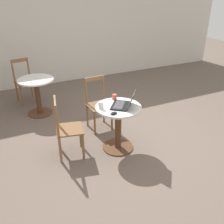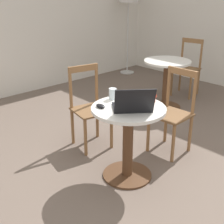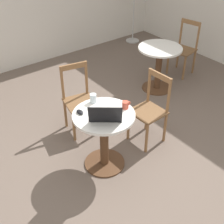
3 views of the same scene
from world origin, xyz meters
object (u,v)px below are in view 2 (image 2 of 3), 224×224
chair_near_back (89,108)px  mouse (100,106)px  chair_mid_right (187,68)px  cafe_table_mid (167,76)px  drinking_glass (113,94)px  chair_near_right (173,113)px  floor_lamp (128,1)px  mug (152,98)px  laptop (133,105)px  cafe_table_near (128,131)px

chair_near_back → mouse: bearing=-120.5°
chair_near_back → chair_mid_right: same height
cafe_table_mid → drinking_glass: size_ratio=6.84×
cafe_table_mid → chair_near_right: bearing=-139.3°
floor_lamp → mug: size_ratio=15.24×
laptop → mug: size_ratio=4.40×
mouse → chair_near_back: bearing=59.5°
laptop → chair_near_right: bearing=7.7°
cafe_table_near → drinking_glass: (0.04, 0.26, 0.29)m
laptop → mug: 0.29m
floor_lamp → mouse: floor_lamp is taller
floor_lamp → cafe_table_mid: bearing=-119.6°
floor_lamp → laptop: size_ratio=3.47×
cafe_table_near → floor_lamp: 3.95m
floor_lamp → drinking_glass: 3.69m
cafe_table_near → chair_near_back: size_ratio=0.79×
chair_mid_right → floor_lamp: (0.26, 1.64, 0.99)m
mug → drinking_glass: (-0.21, 0.31, 0.01)m
mug → chair_mid_right: bearing=26.0°
cafe_table_mid → laptop: (-1.77, -0.97, 0.29)m
chair_near_right → chair_mid_right: 2.02m
cafe_table_near → floor_lamp: size_ratio=0.44×
cafe_table_near → mug: 0.38m
floor_lamp → mug: 3.76m
chair_near_back → floor_lamp: bearing=36.5°
chair_mid_right → mug: size_ratio=8.54×
chair_near_right → chair_near_back: bearing=128.4°
chair_mid_right → cafe_table_mid: bearing=-169.3°
laptop → drinking_glass: (0.07, 0.33, 0.00)m
laptop → mug: bearing=4.2°
chair_near_right → drinking_glass: (-0.69, 0.23, 0.33)m
mouse → drinking_glass: 0.25m
mouse → mug: (0.45, -0.22, 0.03)m
cafe_table_near → chair_near_back: 0.77m
cafe_table_mid → floor_lamp: bearing=60.4°
chair_near_right → floor_lamp: floor_lamp is taller
cafe_table_near → mouse: 0.36m
chair_near_right → drinking_glass: chair_near_right is taller
mug → floor_lamp: bearing=47.6°
cafe_table_near → chair_mid_right: size_ratio=0.79×
laptop → drinking_glass: laptop is taller
mouse → chair_near_right: bearing=-8.6°
chair_mid_right → mouse: size_ratio=9.24×
cafe_table_near → chair_near_right: chair_near_right is taller
chair_mid_right → drinking_glass: (-2.44, -0.77, 0.33)m
floor_lamp → cafe_table_near: bearing=-135.8°
drinking_glass → laptop: bearing=-102.6°
chair_near_right → mouse: chair_near_right is taller
chair_near_right → floor_lamp: 3.47m
cafe_table_near → laptop: laptop is taller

